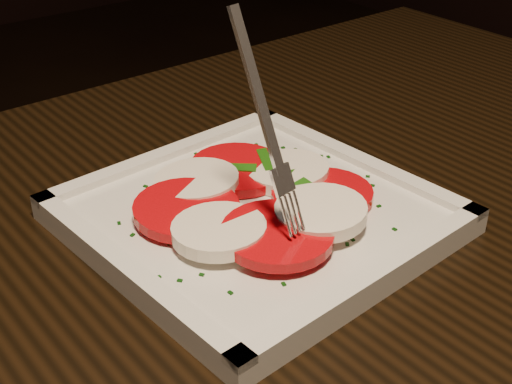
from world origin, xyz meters
TOP-DOWN VIEW (x-y plane):
  - plate at (0.09, -0.07)m, footprint 0.27×0.27m
  - caprese_salad at (0.09, -0.07)m, footprint 0.21×0.20m
  - fork at (0.07, -0.10)m, footprint 0.03×0.07m

SIDE VIEW (x-z plane):
  - plate at x=0.09m, z-range 0.75..0.76m
  - caprese_salad at x=0.09m, z-range 0.76..0.78m
  - fork at x=0.07m, z-range 0.78..0.93m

